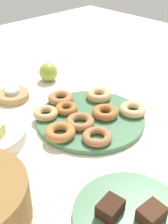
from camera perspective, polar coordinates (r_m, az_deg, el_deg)
ground_plane at (r=0.97m, az=1.28°, el=-1.70°), size 2.40×2.40×0.00m
donut_plate at (r=0.96m, az=1.28°, el=-1.28°), size 0.35×0.35×0.02m
donut_0 at (r=0.87m, az=-4.70°, el=-3.95°), size 0.13×0.13×0.03m
donut_1 at (r=0.98m, az=-3.47°, el=0.71°), size 0.09×0.09×0.02m
donut_2 at (r=1.05m, az=2.90°, el=3.32°), size 0.12×0.12×0.03m
donut_3 at (r=0.95m, az=4.14°, el=-0.09°), size 0.12×0.12×0.03m
donut_4 at (r=0.91m, az=-0.76°, el=-1.89°), size 0.11×0.11×0.02m
donut_5 at (r=0.85m, az=2.58°, el=-4.85°), size 0.12×0.12×0.02m
donut_6 at (r=1.04m, az=-4.56°, el=2.73°), size 0.12×0.12×0.03m
donut_7 at (r=0.98m, az=9.51°, el=0.50°), size 0.09×0.09×0.03m
donut_8 at (r=0.96m, az=-7.50°, el=-0.24°), size 0.11×0.11×0.02m
cake_plate at (r=0.69m, az=9.06°, el=-19.33°), size 0.26×0.26×0.01m
brownie_near at (r=0.67m, az=13.05°, el=-18.86°), size 0.05×0.06×0.03m
brownie_far at (r=0.67m, az=5.15°, el=-18.22°), size 0.05×0.06×0.03m
candle_holder at (r=1.12m, az=-13.66°, el=3.09°), size 0.12×0.12×0.03m
tealight at (r=1.11m, az=-13.79°, el=4.02°), size 0.05×0.05×0.01m
apple at (r=1.22m, az=-6.98°, el=7.76°), size 0.08×0.08×0.08m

